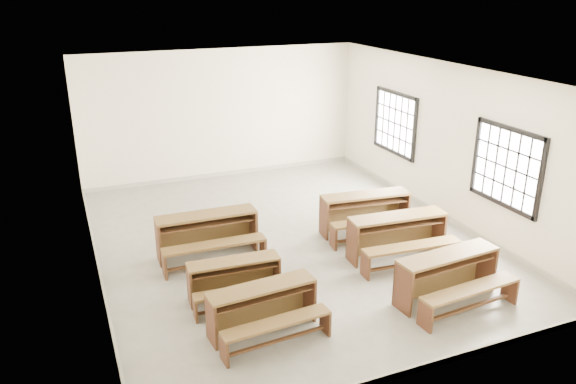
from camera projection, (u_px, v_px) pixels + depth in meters
name	position (u px, v px, depth m)	size (l,w,h in m)	color
room	(293.00, 132.00, 10.11)	(8.50, 8.50, 3.20)	gray
desk_set_0	(264.00, 306.00, 7.88)	(1.62, 0.92, 0.70)	brown
desk_set_1	(235.00, 277.00, 8.72)	(1.48, 0.84, 0.65)	brown
desk_set_2	(208.00, 232.00, 10.06)	(1.82, 0.98, 0.81)	brown
desk_set_3	(449.00, 274.00, 8.66)	(1.78, 1.02, 0.77)	brown
desk_set_4	(398.00, 234.00, 10.00)	(1.85, 1.06, 0.80)	brown
desk_set_5	(366.00, 211.00, 11.03)	(1.86, 1.10, 0.79)	brown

